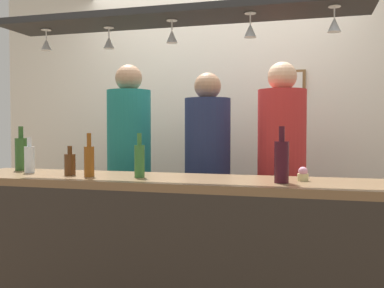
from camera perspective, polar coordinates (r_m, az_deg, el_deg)
back_wall at (r=3.93m, az=3.88°, el=2.41°), size 4.40×0.06×2.60m
bar_counter at (r=2.46m, az=-3.82°, el=-12.26°), size 2.70×0.55×0.99m
overhead_glass_rack at (r=2.65m, az=-2.39°, el=16.30°), size 2.20×0.36×0.04m
hanging_wineglass_far_left at (r=3.01m, az=-18.50°, el=12.32°), size 0.07×0.07×0.13m
hanging_wineglass_left at (r=2.85m, az=-10.80°, el=12.98°), size 0.07×0.07×0.13m
hanging_wineglass_center_left at (r=2.63m, az=-2.64°, el=13.95°), size 0.07×0.07×0.13m
hanging_wineglass_center at (r=2.49m, az=7.62°, el=14.60°), size 0.07×0.07×0.13m
hanging_wineglass_center_right at (r=2.45m, az=18.10°, el=14.71°), size 0.07×0.07×0.13m
person_left_teal_shirt at (r=3.44m, az=-8.22°, el=-1.36°), size 0.34×0.34×1.77m
person_middle_navy_shirt at (r=3.25m, az=2.04°, el=-2.51°), size 0.34×0.34×1.69m
person_right_red_shirt at (r=3.16m, az=11.63°, el=-2.00°), size 0.34×0.34×1.75m
bottle_beer_amber_tall at (r=2.66m, az=-13.29°, el=-2.05°), size 0.06×0.06×0.26m
bottle_beer_brown_stubby at (r=2.78m, az=-15.66°, el=-2.50°), size 0.07×0.07×0.18m
bottle_wine_dark_red at (r=2.35m, az=11.63°, el=-2.15°), size 0.08×0.08×0.30m
bottle_champagne_green at (r=3.19m, az=-21.43°, el=-1.10°), size 0.08×0.08×0.30m
bottle_soda_clear at (r=3.00m, az=-20.47°, el=-1.79°), size 0.06×0.06×0.23m
bottle_beer_green_import at (r=2.57m, az=-6.88°, el=-2.07°), size 0.06×0.06×0.26m
cupcake at (r=2.47m, az=14.29°, el=-3.87°), size 0.06×0.06×0.08m
picture_frame_lower_pair at (r=3.82m, az=11.19°, el=3.98°), size 0.30×0.02×0.18m
picture_frame_upper_small at (r=3.83m, az=12.98°, el=8.08°), size 0.22×0.02×0.18m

